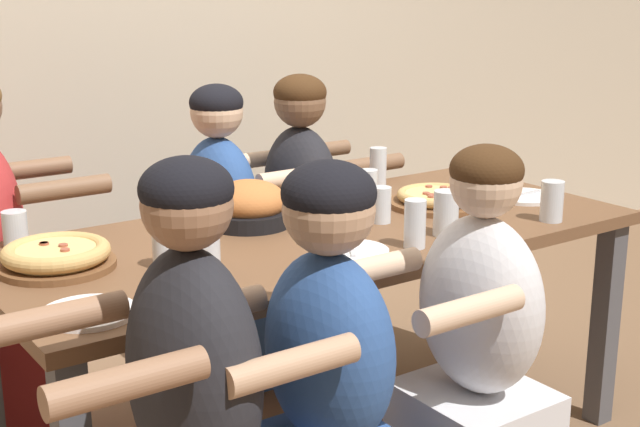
{
  "coord_description": "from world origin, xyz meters",
  "views": [
    {
      "loc": [
        -1.47,
        -2.1,
        1.49
      ],
      "look_at": [
        0.0,
        0.0,
        0.8
      ],
      "focal_mm": 50.0,
      "sensor_mm": 36.0,
      "label": 1
    }
  ],
  "objects_px": {
    "drinking_glass_d": "(552,204)",
    "skillet_bowl": "(249,206)",
    "drinking_glass_c": "(381,207)",
    "drinking_glass_h": "(350,216)",
    "cocktail_glass_blue": "(329,254)",
    "diner_far_center": "(222,252)",
    "diner_near_center": "(475,383)",
    "drinking_glass_a": "(378,169)",
    "pizza_board_second": "(437,198)",
    "empty_plate_c": "(524,197)",
    "diner_near_midleft": "(327,427)",
    "drinking_glass_f": "(415,224)",
    "empty_plate_a": "(351,251)",
    "drinking_glass_e": "(15,229)",
    "pizza_board_main": "(56,256)",
    "drinking_glass_i": "(446,215)",
    "drinking_glass_g": "(167,250)",
    "empty_plate_b": "(88,313)",
    "drinking_glass_j": "(206,246)",
    "drinking_glass_b": "(368,190)"
  },
  "relations": [
    {
      "from": "drinking_glass_d",
      "to": "skillet_bowl",
      "type": "bearing_deg",
      "value": 147.57
    },
    {
      "from": "drinking_glass_c",
      "to": "drinking_glass_h",
      "type": "height_order",
      "value": "drinking_glass_h"
    },
    {
      "from": "cocktail_glass_blue",
      "to": "diner_far_center",
      "type": "relative_size",
      "value": 0.12
    },
    {
      "from": "diner_near_center",
      "to": "drinking_glass_a",
      "type": "bearing_deg",
      "value": -25.5
    },
    {
      "from": "pizza_board_second",
      "to": "drinking_glass_c",
      "type": "bearing_deg",
      "value": -170.27
    },
    {
      "from": "cocktail_glass_blue",
      "to": "drinking_glass_c",
      "type": "xyz_separation_m",
      "value": [
        0.41,
        0.29,
        0.0
      ]
    },
    {
      "from": "empty_plate_c",
      "to": "drinking_glass_h",
      "type": "xyz_separation_m",
      "value": [
        -0.76,
        -0.02,
        0.05
      ]
    },
    {
      "from": "cocktail_glass_blue",
      "to": "drinking_glass_c",
      "type": "height_order",
      "value": "cocktail_glass_blue"
    },
    {
      "from": "diner_near_midleft",
      "to": "drinking_glass_h",
      "type": "bearing_deg",
      "value": -40.95
    },
    {
      "from": "drinking_glass_d",
      "to": "drinking_glass_f",
      "type": "height_order",
      "value": "drinking_glass_f"
    },
    {
      "from": "pizza_board_second",
      "to": "empty_plate_a",
      "type": "xyz_separation_m",
      "value": [
        -0.54,
        -0.25,
        -0.02
      ]
    },
    {
      "from": "empty_plate_c",
      "to": "drinking_glass_e",
      "type": "xyz_separation_m",
      "value": [
        -1.59,
        0.43,
        0.05
      ]
    },
    {
      "from": "cocktail_glass_blue",
      "to": "empty_plate_c",
      "type": "bearing_deg",
      "value": 14.06
    },
    {
      "from": "pizza_board_main",
      "to": "drinking_glass_d",
      "type": "distance_m",
      "value": 1.48
    },
    {
      "from": "skillet_bowl",
      "to": "drinking_glass_i",
      "type": "distance_m",
      "value": 0.59
    },
    {
      "from": "cocktail_glass_blue",
      "to": "drinking_glass_a",
      "type": "xyz_separation_m",
      "value": [
        0.7,
        0.68,
        0.01
      ]
    },
    {
      "from": "skillet_bowl",
      "to": "drinking_glass_h",
      "type": "distance_m",
      "value": 0.33
    },
    {
      "from": "drinking_glass_g",
      "to": "diner_far_center",
      "type": "bearing_deg",
      "value": 52.39
    },
    {
      "from": "pizza_board_main",
      "to": "pizza_board_second",
      "type": "xyz_separation_m",
      "value": [
        1.25,
        -0.09,
        -0.01
      ]
    },
    {
      "from": "empty_plate_b",
      "to": "drinking_glass_e",
      "type": "height_order",
      "value": "drinking_glass_e"
    },
    {
      "from": "diner_far_center",
      "to": "skillet_bowl",
      "type": "bearing_deg",
      "value": -18.44
    },
    {
      "from": "drinking_glass_e",
      "to": "drinking_glass_h",
      "type": "relative_size",
      "value": 0.88
    },
    {
      "from": "drinking_glass_a",
      "to": "drinking_glass_c",
      "type": "bearing_deg",
      "value": -127.46
    },
    {
      "from": "skillet_bowl",
      "to": "drinking_glass_i",
      "type": "xyz_separation_m",
      "value": [
        0.41,
        -0.43,
        0.0
      ]
    },
    {
      "from": "diner_near_midleft",
      "to": "diner_far_center",
      "type": "bearing_deg",
      "value": -19.13
    },
    {
      "from": "drinking_glass_d",
      "to": "drinking_glass_f",
      "type": "bearing_deg",
      "value": 176.59
    },
    {
      "from": "drinking_glass_i",
      "to": "diner_near_center",
      "type": "xyz_separation_m",
      "value": [
        -0.24,
        -0.38,
        -0.31
      ]
    },
    {
      "from": "skillet_bowl",
      "to": "drinking_glass_j",
      "type": "relative_size",
      "value": 3.44
    },
    {
      "from": "empty_plate_b",
      "to": "cocktail_glass_blue",
      "type": "height_order",
      "value": "cocktail_glass_blue"
    },
    {
      "from": "pizza_board_main",
      "to": "drinking_glass_h",
      "type": "distance_m",
      "value": 0.83
    },
    {
      "from": "cocktail_glass_blue",
      "to": "drinking_glass_e",
      "type": "bearing_deg",
      "value": 131.21
    },
    {
      "from": "empty_plate_a",
      "to": "drinking_glass_h",
      "type": "distance_m",
      "value": 0.18
    },
    {
      "from": "drinking_glass_d",
      "to": "drinking_glass_b",
      "type": "bearing_deg",
      "value": 125.57
    },
    {
      "from": "pizza_board_second",
      "to": "drinking_glass_c",
      "type": "height_order",
      "value": "drinking_glass_c"
    },
    {
      "from": "drinking_glass_h",
      "to": "drinking_glass_c",
      "type": "bearing_deg",
      "value": 20.94
    },
    {
      "from": "empty_plate_c",
      "to": "diner_far_center",
      "type": "height_order",
      "value": "diner_far_center"
    },
    {
      "from": "skillet_bowl",
      "to": "cocktail_glass_blue",
      "type": "bearing_deg",
      "value": -96.9
    },
    {
      "from": "drinking_glass_f",
      "to": "drinking_glass_d",
      "type": "bearing_deg",
      "value": -3.41
    },
    {
      "from": "pizza_board_second",
      "to": "drinking_glass_i",
      "type": "height_order",
      "value": "drinking_glass_i"
    },
    {
      "from": "drinking_glass_j",
      "to": "diner_near_midleft",
      "type": "height_order",
      "value": "diner_near_midleft"
    },
    {
      "from": "skillet_bowl",
      "to": "drinking_glass_a",
      "type": "height_order",
      "value": "drinking_glass_a"
    },
    {
      "from": "skillet_bowl",
      "to": "drinking_glass_d",
      "type": "xyz_separation_m",
      "value": [
        0.79,
        -0.5,
        -0.0
      ]
    },
    {
      "from": "drinking_glass_i",
      "to": "diner_far_center",
      "type": "relative_size",
      "value": 0.12
    },
    {
      "from": "drinking_glass_b",
      "to": "drinking_glass_h",
      "type": "distance_m",
      "value": 0.37
    },
    {
      "from": "empty_plate_b",
      "to": "drinking_glass_b",
      "type": "distance_m",
      "value": 1.2
    },
    {
      "from": "skillet_bowl",
      "to": "drinking_glass_b",
      "type": "relative_size",
      "value": 3.16
    },
    {
      "from": "pizza_board_main",
      "to": "diner_near_center",
      "type": "height_order",
      "value": "diner_near_center"
    },
    {
      "from": "pizza_board_second",
      "to": "drinking_glass_j",
      "type": "xyz_separation_m",
      "value": [
        -0.91,
        -0.1,
        0.02
      ]
    },
    {
      "from": "pizza_board_main",
      "to": "cocktail_glass_blue",
      "type": "bearing_deg",
      "value": -37.16
    },
    {
      "from": "drinking_glass_c",
      "to": "drinking_glass_i",
      "type": "height_order",
      "value": "drinking_glass_i"
    }
  ]
}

